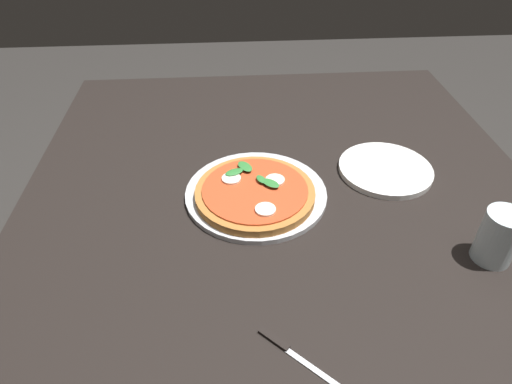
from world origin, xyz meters
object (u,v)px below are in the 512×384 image
object	(u,v)px
plate_white	(385,169)
glass_cup	(499,237)
pizza	(255,192)
knife	(291,351)
serving_tray	(256,193)
dining_table	(283,232)

from	to	relation	value
plate_white	glass_cup	world-z (taller)	glass_cup
pizza	knife	size ratio (longest dim) A/B	2.05
serving_tray	knife	distance (m)	0.39
dining_table	knife	distance (m)	0.36
serving_tray	plate_white	bearing A→B (deg)	102.28
knife	serving_tray	bearing A→B (deg)	-176.16
plate_white	knife	world-z (taller)	plate_white
dining_table	plate_white	bearing A→B (deg)	112.91
dining_table	knife	world-z (taller)	knife
dining_table	serving_tray	size ratio (longest dim) A/B	4.37
pizza	knife	distance (m)	0.38
dining_table	glass_cup	xyz separation A→B (m)	(0.18, 0.37, 0.13)
dining_table	plate_white	xyz separation A→B (m)	(-0.11, 0.26, 0.09)
dining_table	plate_white	world-z (taller)	plate_white
plate_white	dining_table	bearing A→B (deg)	-67.09
glass_cup	knife	bearing A→B (deg)	-66.99
plate_white	glass_cup	distance (m)	0.31
dining_table	glass_cup	world-z (taller)	glass_cup
plate_white	knife	distance (m)	0.54
serving_tray	plate_white	world-z (taller)	plate_white
knife	pizza	bearing A→B (deg)	-175.44
serving_tray	pizza	size ratio (longest dim) A/B	1.20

